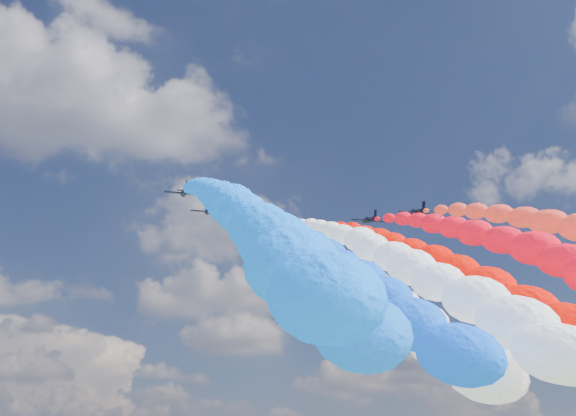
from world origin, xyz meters
name	(u,v)px	position (x,y,z in m)	size (l,w,h in m)	color
jet_0	(184,192)	(-24.15, -4.86, 88.95)	(8.37, 11.23, 2.47)	black
trail_0	(217,216)	(-24.15, -55.56, 65.83)	(6.62, 98.90, 50.20)	#0B66FF
jet_1	(210,211)	(-17.56, 4.84, 88.95)	(8.37, 11.23, 2.47)	black
trail_1	(252,242)	(-17.56, -45.86, 65.83)	(6.62, 98.90, 50.20)	blue
jet_2	(248,224)	(-7.59, 11.50, 88.95)	(8.37, 11.23, 2.47)	black
trail_2	(307,259)	(-7.59, -39.20, 65.83)	(6.62, 98.90, 50.20)	blue
jet_3	(289,225)	(1.59, 9.96, 88.95)	(8.37, 11.23, 2.47)	black
trail_3	(366,261)	(1.59, -40.75, 65.83)	(6.62, 98.90, 50.20)	silver
jet_4	(274,240)	(0.69, 21.67, 88.95)	(8.37, 11.23, 2.47)	black
trail_4	(338,279)	(0.69, -29.04, 65.83)	(6.62, 98.90, 50.20)	silver
jet_5	(315,228)	(8.22, 10.49, 88.95)	(8.37, 11.23, 2.47)	black
trail_5	(404,264)	(8.22, -40.22, 65.83)	(6.62, 98.90, 50.20)	red
jet_6	(370,220)	(18.66, 1.83, 88.95)	(8.37, 11.23, 2.47)	black
trail_6	(491,254)	(18.66, -48.87, 65.83)	(6.62, 98.90, 50.20)	red
jet_7	(417,212)	(27.01, -5.50, 88.95)	(8.37, 11.23, 2.47)	black
trail_7	(568,243)	(27.01, -56.21, 65.83)	(6.62, 98.90, 50.20)	red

